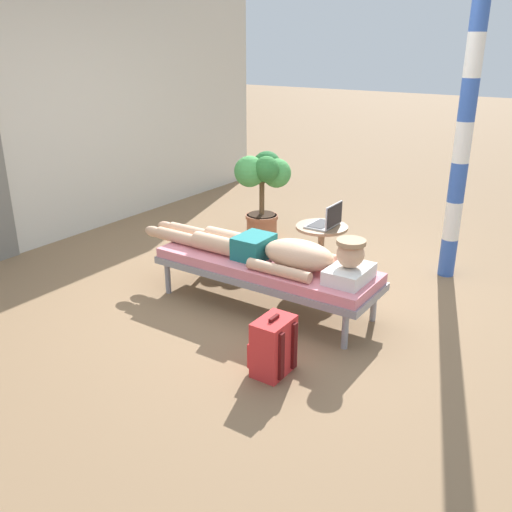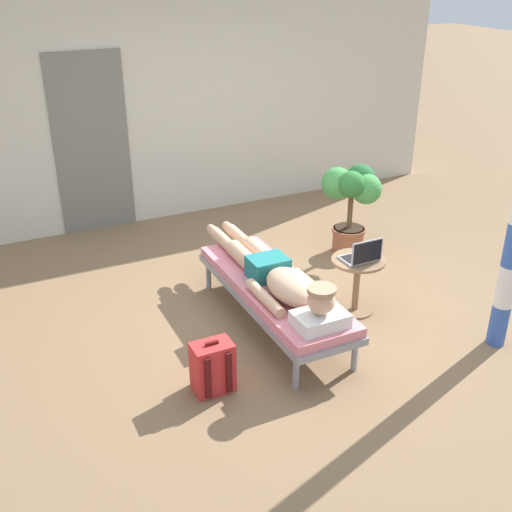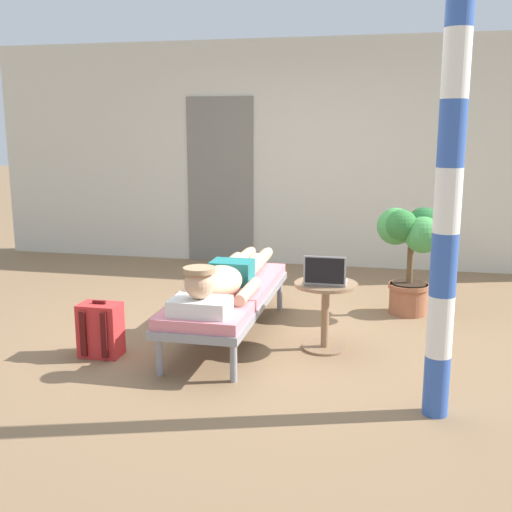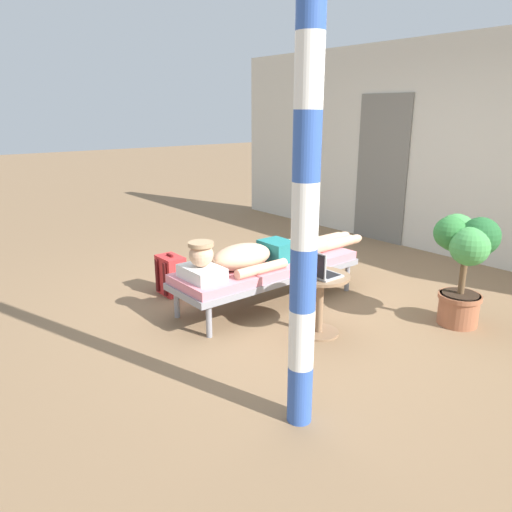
% 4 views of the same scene
% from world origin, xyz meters
% --- Properties ---
extents(ground_plane, '(40.00, 40.00, 0.00)m').
position_xyz_m(ground_plane, '(0.00, 0.00, 0.00)').
color(ground_plane, '#846647').
extents(house_wall_back, '(7.60, 0.20, 2.70)m').
position_xyz_m(house_wall_back, '(-0.22, 2.76, 1.35)').
color(house_wall_back, beige).
rests_on(house_wall_back, ground).
extents(house_door_panel, '(0.84, 0.03, 2.04)m').
position_xyz_m(house_door_panel, '(-1.07, 2.65, 1.02)').
color(house_door_panel, slate).
rests_on(house_door_panel, ground).
extents(lounge_chair, '(0.62, 1.93, 0.42)m').
position_xyz_m(lounge_chair, '(-0.22, -0.18, 0.35)').
color(lounge_chair, gray).
rests_on(lounge_chair, ground).
extents(person_reclining, '(0.53, 2.17, 0.33)m').
position_xyz_m(person_reclining, '(-0.22, -0.26, 0.52)').
color(person_reclining, white).
rests_on(person_reclining, lounge_chair).
extents(side_table, '(0.48, 0.48, 0.52)m').
position_xyz_m(side_table, '(0.57, -0.28, 0.36)').
color(side_table, '#8C6B4C').
rests_on(side_table, ground).
extents(laptop, '(0.31, 0.24, 0.23)m').
position_xyz_m(laptop, '(0.57, -0.33, 0.58)').
color(laptop, '#A5A8AD').
rests_on(laptop, side_table).
extents(backpack, '(0.30, 0.26, 0.42)m').
position_xyz_m(backpack, '(-1.04, -0.78, 0.20)').
color(backpack, red).
rests_on(backpack, ground).
extents(potted_plant, '(0.57, 0.53, 0.98)m').
position_xyz_m(potted_plant, '(1.21, 0.79, 0.66)').
color(potted_plant, '#9E5B3D').
rests_on(potted_plant, ground).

